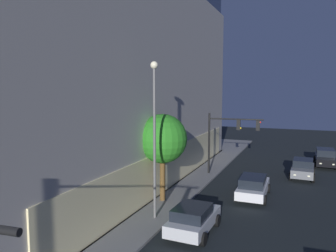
% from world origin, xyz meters
% --- Properties ---
extents(modern_building, '(33.94, 27.36, 19.10)m').
position_xyz_m(modern_building, '(13.62, 21.56, 9.48)').
color(modern_building, '#4C4C51').
rests_on(modern_building, ground).
extents(traffic_light_far_corner, '(0.64, 4.84, 5.56)m').
position_xyz_m(traffic_light_far_corner, '(18.47, 4.56, 4.07)').
color(traffic_light_far_corner, black).
rests_on(traffic_light_far_corner, sidewalk_corner).
extents(street_lamp_sidewalk, '(0.44, 0.44, 9.24)m').
position_xyz_m(street_lamp_sidewalk, '(6.66, 6.53, 5.83)').
color(street_lamp_sidewalk, '#606060').
rests_on(street_lamp_sidewalk, sidewalk_corner).
extents(sidewalk_tree, '(3.38, 3.38, 6.01)m').
position_xyz_m(sidewalk_tree, '(9.75, 7.37, 4.43)').
color(sidewalk_tree, brown).
rests_on(sidewalk_tree, sidewalk_corner).
extents(car_silver, '(4.18, 2.22, 1.55)m').
position_xyz_m(car_silver, '(5.82, 3.83, 0.82)').
color(car_silver, '#B7BABF').
rests_on(car_silver, ground).
extents(car_white, '(4.72, 2.17, 1.60)m').
position_xyz_m(car_white, '(13.17, 1.70, 0.83)').
color(car_white, silver).
rests_on(car_white, ground).
extents(car_grey, '(4.05, 2.12, 1.64)m').
position_xyz_m(car_grey, '(20.39, -1.59, 0.85)').
color(car_grey, slate).
rests_on(car_grey, ground).
extents(car_black, '(4.77, 2.14, 1.73)m').
position_xyz_m(car_black, '(26.36, -3.74, 0.89)').
color(car_black, black).
rests_on(car_black, ground).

